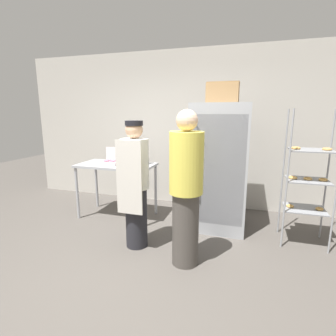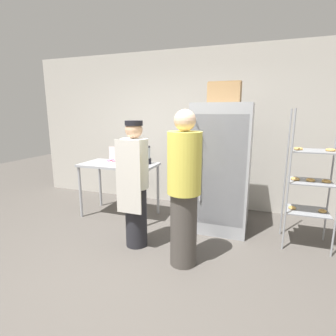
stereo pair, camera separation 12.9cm
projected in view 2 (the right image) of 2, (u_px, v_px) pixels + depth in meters
name	position (u px, v px, depth m)	size (l,w,h in m)	color
ground_plane	(132.00, 270.00, 2.87)	(14.00, 14.00, 0.00)	#4C4742
back_wall	(190.00, 130.00, 4.78)	(6.40, 0.12, 2.77)	#B7B2A8
refrigerator	(221.00, 168.00, 3.78)	(0.80, 0.77, 1.82)	#9EA0A5
baking_rack	(310.00, 181.00, 3.24)	(0.56, 0.46, 1.74)	#93969B
prep_counter	(119.00, 170.00, 4.25)	(1.22, 0.64, 0.88)	#9EA0A5
donut_box	(113.00, 161.00, 4.20)	(0.27, 0.22, 0.26)	silver
blender_pitcher	(147.00, 156.00, 4.19)	(0.13, 0.13, 0.29)	black
cardboard_storage_box	(225.00, 93.00, 3.60)	(0.44, 0.30, 0.29)	#937047
person_baker	(135.00, 183.00, 3.24)	(0.34, 0.36, 1.60)	#232328
person_customer	(184.00, 189.00, 2.82)	(0.37, 0.37, 1.72)	#47423D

